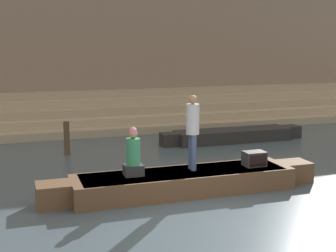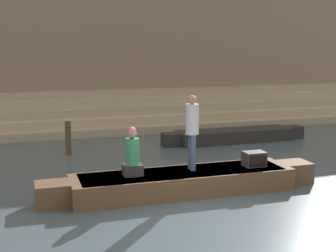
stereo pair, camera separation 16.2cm
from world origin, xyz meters
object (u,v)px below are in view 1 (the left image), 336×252
Objects in this scene: person_rowing at (133,156)px; mooring_post at (67,138)px; tv_set at (254,159)px; moored_boat_shore at (233,135)px; rowboat_main at (184,181)px; person_standing at (193,127)px.

mooring_post is (-0.99, 4.73, -0.44)m from person_rowing.
tv_set is 0.49× the size of mooring_post.
tv_set is 5.45m from moored_boat_shore.
tv_set is (3.07, -0.12, -0.29)m from person_rowing.
moored_boat_shore is (3.76, 5.02, -0.04)m from rowboat_main.
person_rowing is (-1.48, -0.06, -0.58)m from person_standing.
rowboat_main is at bearing -160.71° from person_standing.
rowboat_main is at bearing 174.34° from tv_set.
person_standing is 5.38m from mooring_post.
person_standing is 1.59m from person_rowing.
mooring_post is (-4.06, 4.84, -0.16)m from tv_set.
person_rowing is 7.07m from moored_boat_shore.
person_standing is at bearing -131.13° from moored_boat_shore.
tv_set is at bearing 11.05° from person_rowing.
rowboat_main is 5.28m from mooring_post.
rowboat_main is 12.86× the size of tv_set.
rowboat_main is 1.90m from tv_set.
mooring_post is (-5.98, -0.23, 0.31)m from moored_boat_shore.
mooring_post is at bearing 176.68° from moored_boat_shore.
person_standing reaches higher than mooring_post.
tv_set reaches higher than moored_boat_shore.
rowboat_main is 6.30× the size of mooring_post.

